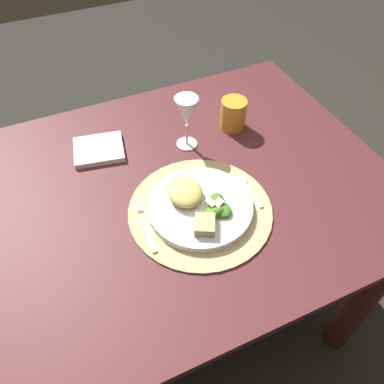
{
  "coord_description": "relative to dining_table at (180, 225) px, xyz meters",
  "views": [
    {
      "loc": [
        -0.25,
        -0.65,
        1.5
      ],
      "look_at": [
        0.02,
        -0.06,
        0.77
      ],
      "focal_mm": 35.96,
      "sensor_mm": 36.0,
      "label": 1
    }
  ],
  "objects": [
    {
      "name": "ground_plane",
      "position": [
        0.0,
        0.0,
        -0.56
      ],
      "size": [
        6.0,
        6.0,
        0.0
      ],
      "primitive_type": "plane",
      "color": "#272522"
    },
    {
      "name": "dining_table",
      "position": [
        0.0,
        0.0,
        0.0
      ],
      "size": [
        1.14,
        0.89,
        0.75
      ],
      "color": "#4C2123",
      "rests_on": "ground"
    },
    {
      "name": "placemat",
      "position": [
        0.02,
        -0.11,
        0.19
      ],
      "size": [
        0.36,
        0.36,
        0.01
      ],
      "primitive_type": "cylinder",
      "color": "tan",
      "rests_on": "dining_table"
    },
    {
      "name": "dinner_plate",
      "position": [
        0.02,
        -0.11,
        0.2
      ],
      "size": [
        0.26,
        0.26,
        0.02
      ],
      "primitive_type": "cylinder",
      "color": "silver",
      "rests_on": "placemat"
    },
    {
      "name": "pasta_serving",
      "position": [
        -0.01,
        -0.07,
        0.23
      ],
      "size": [
        0.09,
        0.11,
        0.04
      ],
      "primitive_type": "ellipsoid",
      "rotation": [
        0.0,
        0.0,
        4.68
      ],
      "color": "#D3BF62",
      "rests_on": "dinner_plate"
    },
    {
      "name": "salad_greens",
      "position": [
        0.04,
        -0.14,
        0.22
      ],
      "size": [
        0.08,
        0.09,
        0.02
      ],
      "color": "#426F20",
      "rests_on": "dinner_plate"
    },
    {
      "name": "bread_piece",
      "position": [
        -0.01,
        -0.18,
        0.22
      ],
      "size": [
        0.07,
        0.07,
        0.02
      ],
      "primitive_type": "cube",
      "rotation": [
        0.0,
        0.0,
        4.23
      ],
      "color": "tan",
      "rests_on": "dinner_plate"
    },
    {
      "name": "fork",
      "position": [
        -0.13,
        -0.1,
        0.19
      ],
      "size": [
        0.03,
        0.17,
        0.0
      ],
      "color": "silver",
      "rests_on": "placemat"
    },
    {
      "name": "spoon",
      "position": [
        0.16,
        -0.08,
        0.19
      ],
      "size": [
        0.03,
        0.13,
        0.01
      ],
      "color": "silver",
      "rests_on": "placemat"
    },
    {
      "name": "napkin",
      "position": [
        -0.16,
        0.21,
        0.19
      ],
      "size": [
        0.16,
        0.15,
        0.02
      ],
      "primitive_type": "cube",
      "rotation": [
        0.0,
        0.0,
        -0.19
      ],
      "color": "white",
      "rests_on": "dining_table"
    },
    {
      "name": "wine_glass",
      "position": [
        0.09,
        0.14,
        0.3
      ],
      "size": [
        0.07,
        0.07,
        0.16
      ],
      "color": "silver",
      "rests_on": "dining_table"
    },
    {
      "name": "amber_tumbler",
      "position": [
        0.25,
        0.16,
        0.23
      ],
      "size": [
        0.08,
        0.08,
        0.09
      ],
      "primitive_type": "cylinder",
      "color": "orange",
      "rests_on": "dining_table"
    }
  ]
}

